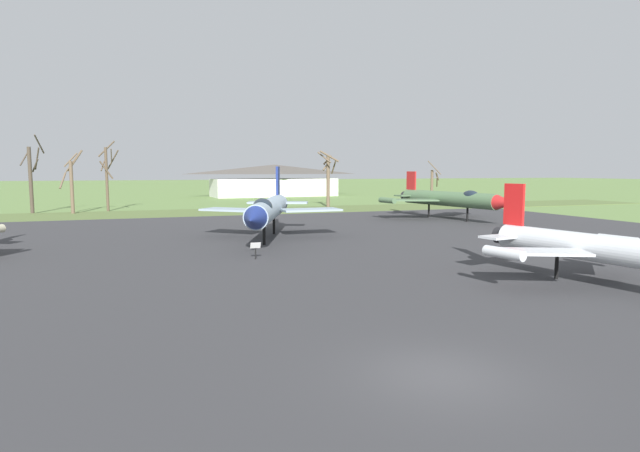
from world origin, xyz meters
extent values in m
plane|color=#607F42|center=(0.00, 0.00, 0.00)|extent=(600.00, 600.00, 0.00)
cube|color=#333335|center=(0.00, 18.95, 0.03)|extent=(83.19, 63.17, 0.05)
cube|color=#556936|center=(0.00, 56.54, 0.03)|extent=(143.19, 12.00, 0.06)
cylinder|color=silver|center=(12.66, 6.12, 1.86)|extent=(3.28, 11.29, 1.30)
cylinder|color=black|center=(11.62, 11.91, 1.86)|extent=(1.02, 0.86, 0.91)
cube|color=silver|center=(9.94, 7.05, 1.76)|extent=(4.17, 3.24, 0.12)
cube|color=silver|center=(14.89, 7.94, 1.76)|extent=(3.95, 3.96, 0.12)
cylinder|color=silver|center=(7.99, 7.35, 1.76)|extent=(0.85, 2.13, 0.48)
cylinder|color=silver|center=(16.61, 8.91, 1.76)|extent=(0.85, 2.13, 0.48)
cube|color=red|center=(11.74, 11.22, 3.62)|extent=(0.37, 1.25, 2.22)
cube|color=silver|center=(10.57, 10.84, 1.96)|extent=(2.10, 1.53, 0.12)
cube|color=silver|center=(12.97, 11.27, 1.96)|extent=(2.10, 1.53, 0.12)
cylinder|color=black|center=(12.22, 8.56, 0.60)|extent=(0.17, 0.17, 1.21)
cylinder|color=#4C6B47|center=(25.09, 37.53, 2.32)|extent=(3.63, 14.13, 1.62)
cone|color=#B21E1E|center=(26.28, 29.35, 2.32)|extent=(1.83, 2.66, 1.49)
cylinder|color=black|center=(24.03, 44.80, 2.32)|extent=(1.25, 1.05, 1.13)
ellipsoid|color=#19232D|center=(25.59, 34.08, 2.77)|extent=(1.28, 2.41, 1.21)
cube|color=#4C6B47|center=(21.32, 38.79, 2.20)|extent=(6.10, 4.47, 0.15)
cube|color=#4C6B47|center=(28.34, 39.82, 2.20)|extent=(6.08, 5.49, 0.15)
cylinder|color=#4C6B47|center=(18.50, 39.11, 2.20)|extent=(0.97, 2.65, 0.61)
cylinder|color=#4C6B47|center=(30.94, 40.92, 2.20)|extent=(0.97, 2.65, 0.61)
cube|color=#B21E1E|center=(24.15, 43.92, 4.23)|extent=(0.43, 1.63, 2.19)
cube|color=#4C6B47|center=(22.96, 43.55, 2.44)|extent=(2.03, 1.76, 0.15)
cube|color=#4C6B47|center=(25.41, 43.91, 2.44)|extent=(2.03, 1.76, 0.15)
cylinder|color=black|center=(25.53, 34.47, 0.76)|extent=(0.22, 0.22, 1.51)
cylinder|color=black|center=(24.64, 40.58, 0.76)|extent=(0.22, 0.22, 1.51)
cylinder|color=black|center=(26.21, 28.81, 0.32)|extent=(0.08, 0.08, 0.64)
cube|color=white|center=(26.21, 28.81, 0.79)|extent=(0.49, 0.29, 0.36)
cylinder|color=#8EA3B2|center=(2.51, 28.12, 2.40)|extent=(6.78, 14.13, 1.67)
cone|color=navy|center=(-0.52, 20.26, 2.40)|extent=(2.28, 2.73, 1.54)
cylinder|color=black|center=(5.24, 35.20, 2.40)|extent=(1.42, 1.28, 1.17)
ellipsoid|color=#19232D|center=(1.13, 24.54, 2.86)|extent=(1.31, 2.47, 1.23)
cube|color=#8EA3B2|center=(-0.04, 30.40, 2.27)|extent=(5.11, 4.90, 0.16)
cube|color=#8EA3B2|center=(5.93, 28.10, 2.27)|extent=(4.75, 2.44, 0.16)
cube|color=navy|center=(4.92, 34.37, 4.51)|extent=(0.75, 1.54, 2.55)
cube|color=#8EA3B2|center=(3.42, 34.70, 2.52)|extent=(2.77, 2.31, 0.16)
cube|color=#8EA3B2|center=(6.26, 33.61, 2.52)|extent=(2.77, 2.31, 0.16)
cylinder|color=black|center=(1.36, 25.14, 0.78)|extent=(0.22, 0.22, 1.56)
cylinder|color=black|center=(3.66, 31.09, 0.78)|extent=(0.22, 0.22, 1.56)
cylinder|color=black|center=(-0.59, 19.29, 0.37)|extent=(0.08, 0.08, 0.73)
cube|color=white|center=(-0.59, 19.29, 0.90)|extent=(0.64, 0.26, 0.37)
cylinder|color=#42382D|center=(-19.61, 62.36, 4.19)|extent=(0.45, 0.45, 8.38)
cylinder|color=#42382D|center=(-18.81, 62.74, 6.92)|extent=(0.98, 1.82, 2.79)
cylinder|color=#42382D|center=(-19.06, 62.76, 6.07)|extent=(1.05, 1.34, 1.72)
cylinder|color=#42382D|center=(-20.18, 62.82, 7.06)|extent=(1.14, 1.35, 2.12)
cylinder|color=#42382D|center=(-18.38, 62.08, 8.72)|extent=(0.75, 2.62, 2.27)
cylinder|color=brown|center=(-14.74, 60.18, 3.30)|extent=(0.43, 0.43, 6.59)
cylinder|color=brown|center=(-15.74, 60.42, 4.18)|extent=(0.73, 2.21, 2.06)
cylinder|color=brown|center=(-14.28, 61.09, 6.65)|extent=(2.00, 1.12, 2.68)
cylinder|color=brown|center=(-14.46, 61.15, 6.62)|extent=(2.10, 0.76, 2.79)
cylinder|color=brown|center=(-14.79, 60.95, 6.76)|extent=(1.67, 0.29, 1.83)
cylinder|color=brown|center=(-10.79, 63.61, 4.25)|extent=(0.37, 0.37, 8.50)
cylinder|color=brown|center=(-10.72, 64.66, 8.34)|extent=(2.24, 0.35, 2.23)
cylinder|color=brown|center=(-10.77, 62.86, 5.50)|extent=(1.68, 0.24, 2.42)
cylinder|color=brown|center=(-10.11, 63.64, 7.38)|extent=(0.18, 1.47, 1.89)
cylinder|color=brown|center=(-11.22, 63.81, 6.04)|extent=(0.61, 1.05, 1.40)
cylinder|color=brown|center=(-9.93, 64.32, 6.89)|extent=(1.63, 1.93, 2.59)
cylinder|color=brown|center=(19.64, 60.42, 3.78)|extent=(0.52, 0.52, 7.55)
cylinder|color=brown|center=(20.54, 60.40, 5.98)|extent=(0.25, 1.95, 2.13)
cylinder|color=brown|center=(19.54, 60.93, 6.09)|extent=(1.28, 0.51, 1.40)
cylinder|color=brown|center=(18.79, 59.74, 7.32)|extent=(1.57, 1.93, 1.69)
cylinder|color=brown|center=(19.31, 59.10, 7.49)|extent=(2.82, 0.96, 1.73)
cylinder|color=brown|center=(19.73, 60.96, 6.98)|extent=(1.33, 0.47, 1.49)
cylinder|color=brown|center=(36.87, 59.66, 2.75)|extent=(0.42, 0.42, 5.51)
cylinder|color=brown|center=(36.62, 58.65, 5.87)|extent=(2.16, 0.67, 2.19)
cylinder|color=brown|center=(37.54, 59.24, 3.63)|extent=(1.05, 1.53, 1.59)
cylinder|color=brown|center=(37.44, 59.08, 4.56)|extent=(1.41, 1.38, 1.35)
cube|color=silver|center=(20.64, 95.29, 1.86)|extent=(26.42, 10.01, 3.71)
pyramid|color=#4C4742|center=(20.64, 95.29, 5.69)|extent=(27.75, 10.51, 1.98)
camera|label=1|loc=(-7.42, -11.28, 5.42)|focal=29.03mm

